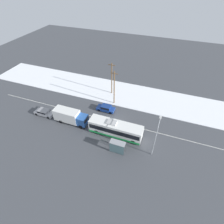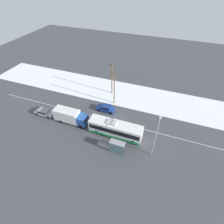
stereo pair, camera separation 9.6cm
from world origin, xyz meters
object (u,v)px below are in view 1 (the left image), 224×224
box_truck (70,116)px  utility_pole_snowlot (112,78)px  utility_pole_roadside (114,88)px  parked_car_near_truck (44,112)px  pedestrian_at_stop (118,143)px  sedan_car (106,108)px  streetlamp (156,135)px  bus_shelter (117,146)px  city_bus (116,129)px

box_truck → utility_pole_snowlot: utility_pole_snowlot is taller
utility_pole_roadside → utility_pole_snowlot: (-2.03, 3.88, -0.07)m
parked_car_near_truck → utility_pole_snowlot: (11.22, 13.30, 3.64)m
box_truck → pedestrian_at_stop: (11.57, -2.78, -0.71)m
sedan_car → utility_pole_roadside: (0.83, 3.25, 3.69)m
streetlamp → bus_shelter: bearing=-158.9°
bus_shelter → utility_pole_roadside: bearing=111.9°
box_truck → sedan_car: box_truck is taller
sedan_car → city_bus: bearing=126.2°
box_truck → bus_shelter: 12.51m
parked_car_near_truck → streetlamp: size_ratio=0.64×
pedestrian_at_stop → utility_pole_roadside: 13.66m
pedestrian_at_stop → parked_car_near_truck: bearing=171.6°
city_bus → bus_shelter: city_bus is taller
parked_car_near_truck → bus_shelter: size_ratio=1.60×
utility_pole_snowlot → box_truck: bearing=-108.4°
parked_car_near_truck → utility_pole_roadside: (13.26, 9.43, 3.71)m
city_bus → bus_shelter: bearing=-67.0°
sedan_car → streetlamp: 15.00m
city_bus → utility_pole_roadside: bearing=111.4°
utility_pole_roadside → parked_car_near_truck: bearing=-144.6°
sedan_car → pedestrian_at_stop: (5.97, -8.90, 0.18)m
bus_shelter → sedan_car: bearing=121.5°
city_bus → pedestrian_at_stop: city_bus is taller
box_truck → bus_shelter: (11.83, -4.06, -0.00)m
sedan_car → parked_car_near_truck: 13.87m
pedestrian_at_stop → utility_pole_snowlot: utility_pole_snowlot is taller
bus_shelter → utility_pole_roadside: (-5.39, 13.43, 2.80)m
city_bus → streetlamp: (7.68, -1.67, 2.92)m
bus_shelter → streetlamp: size_ratio=0.40×
parked_car_near_truck → streetlamp: bearing=-3.9°
sedan_car → utility_pole_roadside: utility_pole_roadside is taller
bus_shelter → utility_pole_roadside: 14.74m
parked_car_near_truck → bus_shelter: bus_shelter is taller
box_truck → utility_pole_snowlot: size_ratio=0.87×
pedestrian_at_stop → box_truck: bearing=166.5°
city_bus → parked_car_near_truck: 16.98m
utility_pole_roadside → sedan_car: bearing=-104.4°
utility_pole_snowlot → utility_pole_roadside: bearing=-62.3°
parked_car_near_truck → box_truck: bearing=0.4°
city_bus → parked_car_near_truck: city_bus is taller
utility_pole_roadside → streetlamp: bearing=-44.3°
bus_shelter → utility_pole_snowlot: utility_pole_snowlot is taller
pedestrian_at_stop → bus_shelter: bus_shelter is taller
sedan_car → utility_pole_snowlot: utility_pole_snowlot is taller
streetlamp → utility_pole_snowlot: utility_pole_snowlot is taller
bus_shelter → streetlamp: streetlamp is taller
sedan_car → bus_shelter: (6.23, -10.18, 0.89)m
utility_pole_roadside → utility_pole_snowlot: 4.38m
parked_car_near_truck → utility_pole_roadside: utility_pole_roadside is taller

